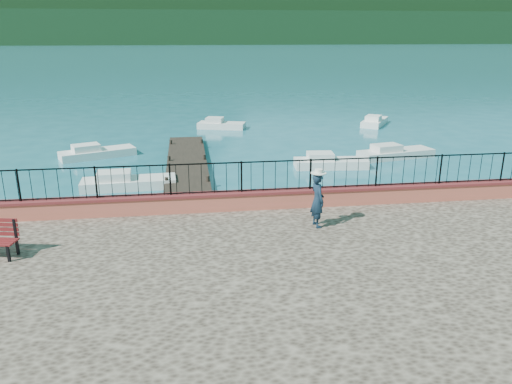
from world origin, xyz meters
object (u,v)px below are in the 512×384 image
object	(u,v)px
boat_4	(222,123)
boat_2	(396,150)
boat_3	(97,150)
person	(317,200)
boat_1	(331,160)
boat_5	(375,120)
boat_0	(129,179)

from	to	relation	value
boat_4	boat_2	bearing A→B (deg)	-31.54
boat_2	boat_3	xyz separation A→B (m)	(-16.22, 2.37, 0.00)
person	boat_3	size ratio (longest dim) A/B	0.40
boat_1	boat_5	xyz separation A→B (m)	(6.65, 11.41, 0.00)
person	boat_5	xyz separation A→B (m)	(10.22, 22.12, -1.59)
person	boat_0	size ratio (longest dim) A/B	0.39
boat_0	boat_4	world-z (taller)	same
boat_1	boat_4	distance (m)	12.51
person	boat_2	xyz separation A→B (m)	(7.69, 12.24, -1.59)
boat_1	boat_3	bearing A→B (deg)	166.96
boat_2	boat_5	size ratio (longest dim) A/B	1.19
boat_1	boat_2	world-z (taller)	same
boat_0	boat_2	world-z (taller)	same
boat_4	boat_5	xyz separation A→B (m)	(11.36, -0.18, 0.00)
boat_1	boat_4	size ratio (longest dim) A/B	1.10
boat_4	boat_3	bearing A→B (deg)	-116.72
boat_2	boat_3	distance (m)	16.39
boat_0	boat_3	world-z (taller)	same
person	boat_1	distance (m)	11.40
boat_4	person	bearing A→B (deg)	-69.92
boat_4	boat_5	distance (m)	11.36
boat_4	boat_1	bearing A→B (deg)	-50.74
person	boat_3	xyz separation A→B (m)	(-8.53, 14.61, -1.59)
boat_4	boat_5	world-z (taller)	same
boat_0	boat_4	bearing A→B (deg)	66.55
boat_0	boat_5	xyz separation A→B (m)	(16.46, 13.58, 0.00)
boat_0	boat_5	size ratio (longest dim) A/B	1.14
person	boat_2	world-z (taller)	person
boat_2	boat_4	world-z (taller)	same
boat_0	boat_4	xyz separation A→B (m)	(5.10, 13.76, 0.00)
boat_0	boat_1	distance (m)	10.05
person	boat_3	world-z (taller)	person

